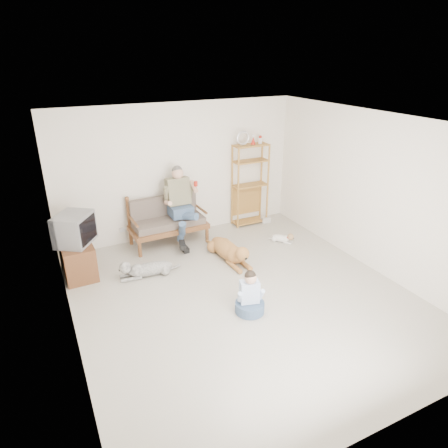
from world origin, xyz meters
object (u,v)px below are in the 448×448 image
etagere (250,184)px  loveseat (167,220)px  tv_stand (77,259)px  golden_retriever (230,251)px

etagere → loveseat: bearing=-176.4°
tv_stand → loveseat: bearing=14.9°
tv_stand → golden_retriever: (2.59, -0.69, -0.12)m
loveseat → etagere: bearing=1.8°
etagere → tv_stand: size_ratio=2.28×
etagere → tv_stand: bearing=-169.9°
etagere → golden_retriever: 1.95m
etagere → golden_retriever: bearing=-130.9°
loveseat → golden_retriever: bearing=-59.9°
etagere → tv_stand: etagere is taller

